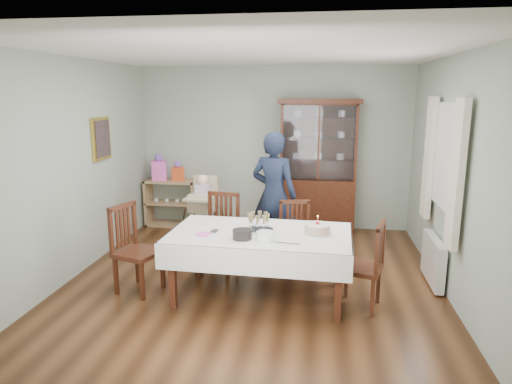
% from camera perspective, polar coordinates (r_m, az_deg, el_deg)
% --- Properties ---
extents(floor, '(5.00, 5.00, 0.00)m').
position_cam_1_polar(floor, '(5.66, -0.47, -11.32)').
color(floor, '#593319').
rests_on(floor, ground).
extents(room_shell, '(5.00, 5.00, 5.00)m').
position_cam_1_polar(room_shell, '(5.74, 0.28, 6.66)').
color(room_shell, '#9EAA99').
rests_on(room_shell, floor).
extents(dining_table, '(2.05, 1.23, 0.76)m').
position_cam_1_polar(dining_table, '(5.19, 0.51, -9.01)').
color(dining_table, '#4C2413').
rests_on(dining_table, floor).
extents(china_cabinet, '(1.30, 0.48, 2.18)m').
position_cam_1_polar(china_cabinet, '(7.48, 7.77, 3.38)').
color(china_cabinet, '#4C2413').
rests_on(china_cabinet, floor).
extents(sideboard, '(0.90, 0.38, 0.80)m').
position_cam_1_polar(sideboard, '(8.05, -10.49, -1.33)').
color(sideboard, tan).
rests_on(sideboard, floor).
extents(picture_frame, '(0.04, 0.48, 0.58)m').
position_cam_1_polar(picture_frame, '(6.67, -18.78, 6.33)').
color(picture_frame, gold).
rests_on(picture_frame, room_shell).
extents(window, '(0.04, 1.02, 1.22)m').
position_cam_1_polar(window, '(5.67, 22.83, 4.05)').
color(window, white).
rests_on(window, room_shell).
extents(curtain_left, '(0.07, 0.30, 1.55)m').
position_cam_1_polar(curtain_left, '(5.08, 23.82, 1.95)').
color(curtain_left, silver).
rests_on(curtain_left, room_shell).
extents(curtain_right, '(0.07, 0.30, 1.55)m').
position_cam_1_polar(curtain_right, '(6.26, 20.81, 3.99)').
color(curtain_right, silver).
rests_on(curtain_right, room_shell).
extents(radiator, '(0.10, 0.80, 0.55)m').
position_cam_1_polar(radiator, '(5.95, 21.26, -7.92)').
color(radiator, white).
rests_on(radiator, floor).
extents(chair_far_left, '(0.51, 0.51, 1.00)m').
position_cam_1_polar(chair_far_left, '(5.97, -4.61, -7.02)').
color(chair_far_left, '#4C2413').
rests_on(chair_far_left, floor).
extents(chair_far_right, '(0.46, 0.46, 0.92)m').
position_cam_1_polar(chair_far_right, '(5.90, 4.90, -7.52)').
color(chair_far_right, '#4C2413').
rests_on(chair_far_right, floor).
extents(chair_end_left, '(0.57, 0.57, 1.02)m').
position_cam_1_polar(chair_end_left, '(5.53, -14.54, -8.95)').
color(chair_end_left, '#4C2413').
rests_on(chair_end_left, floor).
extents(chair_end_right, '(0.54, 0.54, 0.96)m').
position_cam_1_polar(chair_end_right, '(5.10, 12.99, -10.90)').
color(chair_end_right, '#4C2413').
rests_on(chair_end_right, floor).
extents(woman, '(0.74, 0.59, 1.77)m').
position_cam_1_polar(woman, '(6.30, 2.25, -0.39)').
color(woman, '#151C30').
rests_on(woman, floor).
extents(high_chair, '(0.55, 0.55, 1.12)m').
position_cam_1_polar(high_chair, '(6.72, -6.55, -3.58)').
color(high_chair, black).
rests_on(high_chair, floor).
extents(champagne_tray, '(0.33, 0.33, 0.20)m').
position_cam_1_polar(champagne_tray, '(5.10, 0.33, -4.17)').
color(champagne_tray, silver).
rests_on(champagne_tray, dining_table).
extents(birthday_cake, '(0.32, 0.32, 0.22)m').
position_cam_1_polar(birthday_cake, '(5.00, 7.69, -4.68)').
color(birthday_cake, white).
rests_on(birthday_cake, dining_table).
extents(plate_stack_dark, '(0.22, 0.22, 0.10)m').
position_cam_1_polar(plate_stack_dark, '(4.83, -1.74, -5.30)').
color(plate_stack_dark, black).
rests_on(plate_stack_dark, dining_table).
extents(plate_stack_white, '(0.25, 0.25, 0.08)m').
position_cam_1_polar(plate_stack_white, '(4.80, 1.21, -5.49)').
color(plate_stack_white, white).
rests_on(plate_stack_white, dining_table).
extents(napkin_stack, '(0.16, 0.16, 0.02)m').
position_cam_1_polar(napkin_stack, '(5.00, -6.63, -5.26)').
color(napkin_stack, '#FD5DCA').
rests_on(napkin_stack, dining_table).
extents(cutlery, '(0.11, 0.15, 0.01)m').
position_cam_1_polar(cutlery, '(5.11, -5.57, -4.86)').
color(cutlery, silver).
rests_on(cutlery, dining_table).
extents(cake_knife, '(0.30, 0.07, 0.01)m').
position_cam_1_polar(cake_knife, '(4.70, 3.74, -6.39)').
color(cake_knife, silver).
rests_on(cake_knife, dining_table).
extents(gift_bag_pink, '(0.27, 0.21, 0.45)m').
position_cam_1_polar(gift_bag_pink, '(7.97, -12.03, 2.88)').
color(gift_bag_pink, '#FD5DCA').
rests_on(gift_bag_pink, sideboard).
extents(gift_bag_orange, '(0.20, 0.16, 0.33)m').
position_cam_1_polar(gift_bag_orange, '(7.88, -9.74, 2.47)').
color(gift_bag_orange, '#F05525').
rests_on(gift_bag_orange, sideboard).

